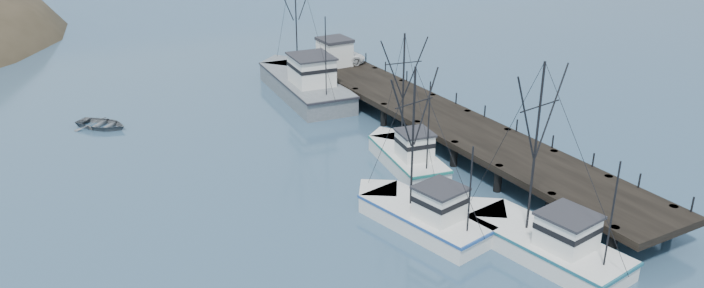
{
  "coord_description": "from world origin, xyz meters",
  "views": [
    {
      "loc": [
        -19.04,
        -26.57,
        21.54
      ],
      "look_at": [
        3.84,
        13.39,
        2.5
      ],
      "focal_mm": 35.0,
      "sensor_mm": 36.0,
      "label": 1
    }
  ],
  "objects_px": {
    "trawler_near": "(541,241)",
    "pickup_truck": "(337,57)",
    "work_vessel": "(304,83)",
    "pier_shed": "(335,51)",
    "trawler_far": "(406,156)",
    "trawler_mid": "(421,215)",
    "pier": "(442,119)",
    "motorboat": "(102,128)"
  },
  "relations": [
    {
      "from": "work_vessel",
      "to": "pier_shed",
      "type": "relative_size",
      "value": 5.38
    },
    {
      "from": "trawler_mid",
      "to": "pier_shed",
      "type": "relative_size",
      "value": 3.36
    },
    {
      "from": "trawler_mid",
      "to": "pickup_truck",
      "type": "bearing_deg",
      "value": 71.19
    },
    {
      "from": "pier",
      "to": "trawler_near",
      "type": "xyz_separation_m",
      "value": [
        -5.93,
        -17.63,
        -0.87
      ]
    },
    {
      "from": "trawler_near",
      "to": "work_vessel",
      "type": "height_order",
      "value": "work_vessel"
    },
    {
      "from": "trawler_far",
      "to": "work_vessel",
      "type": "distance_m",
      "value": 19.37
    },
    {
      "from": "trawler_near",
      "to": "trawler_mid",
      "type": "distance_m",
      "value": 7.5
    },
    {
      "from": "motorboat",
      "to": "pier",
      "type": "bearing_deg",
      "value": -74.49
    },
    {
      "from": "trawler_far",
      "to": "trawler_near",
      "type": "bearing_deg",
      "value": -90.86
    },
    {
      "from": "work_vessel",
      "to": "pickup_truck",
      "type": "height_order",
      "value": "work_vessel"
    },
    {
      "from": "work_vessel",
      "to": "trawler_near",
      "type": "bearing_deg",
      "value": -91.73
    },
    {
      "from": "trawler_far",
      "to": "motorboat",
      "type": "distance_m",
      "value": 27.2
    },
    {
      "from": "pier_shed",
      "to": "trawler_near",
      "type": "bearing_deg",
      "value": -98.79
    },
    {
      "from": "trawler_near",
      "to": "work_vessel",
      "type": "distance_m",
      "value": 33.84
    },
    {
      "from": "trawler_mid",
      "to": "trawler_far",
      "type": "relative_size",
      "value": 1.03
    },
    {
      "from": "trawler_mid",
      "to": "pickup_truck",
      "type": "distance_m",
      "value": 31.15
    },
    {
      "from": "pier",
      "to": "pier_shed",
      "type": "height_order",
      "value": "pier_shed"
    },
    {
      "from": "trawler_near",
      "to": "trawler_mid",
      "type": "height_order",
      "value": "trawler_near"
    },
    {
      "from": "trawler_far",
      "to": "pickup_truck",
      "type": "bearing_deg",
      "value": 75.21
    },
    {
      "from": "work_vessel",
      "to": "pier_shed",
      "type": "bearing_deg",
      "value": 21.85
    },
    {
      "from": "pier_shed",
      "to": "pickup_truck",
      "type": "xyz_separation_m",
      "value": [
        0.29,
        0.0,
        -0.61
      ]
    },
    {
      "from": "trawler_near",
      "to": "motorboat",
      "type": "xyz_separation_m",
      "value": [
        -18.31,
        34.38,
        -0.82
      ]
    },
    {
      "from": "pier",
      "to": "trawler_near",
      "type": "distance_m",
      "value": 18.62
    },
    {
      "from": "pier_shed",
      "to": "pickup_truck",
      "type": "bearing_deg",
      "value": 0.0
    },
    {
      "from": "pier",
      "to": "trawler_mid",
      "type": "relative_size",
      "value": 4.09
    },
    {
      "from": "trawler_far",
      "to": "work_vessel",
      "type": "relative_size",
      "value": 0.6
    },
    {
      "from": "trawler_mid",
      "to": "pickup_truck",
      "type": "xyz_separation_m",
      "value": [
        10.02,
        29.43,
        1.99
      ]
    },
    {
      "from": "pickup_truck",
      "to": "trawler_mid",
      "type": "bearing_deg",
      "value": 172.48
    },
    {
      "from": "work_vessel",
      "to": "pickup_truck",
      "type": "relative_size",
      "value": 2.96
    },
    {
      "from": "trawler_near",
      "to": "pier_shed",
      "type": "distance_m",
      "value": 36.14
    },
    {
      "from": "pier",
      "to": "work_vessel",
      "type": "xyz_separation_m",
      "value": [
        -4.91,
        16.2,
        -0.46
      ]
    },
    {
      "from": "trawler_mid",
      "to": "trawler_far",
      "type": "xyz_separation_m",
      "value": [
        4.44,
        8.28,
        0.0
      ]
    },
    {
      "from": "pier",
      "to": "pickup_truck",
      "type": "xyz_separation_m",
      "value": [
        -0.13,
        18.0,
        1.12
      ]
    },
    {
      "from": "trawler_mid",
      "to": "pickup_truck",
      "type": "relative_size",
      "value": 1.85
    },
    {
      "from": "trawler_far",
      "to": "pier_shed",
      "type": "distance_m",
      "value": 21.96
    },
    {
      "from": "trawler_near",
      "to": "trawler_far",
      "type": "height_order",
      "value": "trawler_near"
    },
    {
      "from": "trawler_far",
      "to": "motorboat",
      "type": "relative_size",
      "value": 2.2
    },
    {
      "from": "work_vessel",
      "to": "motorboat",
      "type": "xyz_separation_m",
      "value": [
        -19.33,
        0.55,
        -1.23
      ]
    },
    {
      "from": "trawler_near",
      "to": "trawler_mid",
      "type": "bearing_deg",
      "value": 124.27
    },
    {
      "from": "pier_shed",
      "to": "motorboat",
      "type": "bearing_deg",
      "value": -177.0
    },
    {
      "from": "trawler_near",
      "to": "pickup_truck",
      "type": "bearing_deg",
      "value": 80.75
    },
    {
      "from": "trawler_mid",
      "to": "trawler_far",
      "type": "height_order",
      "value": "trawler_mid"
    }
  ]
}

